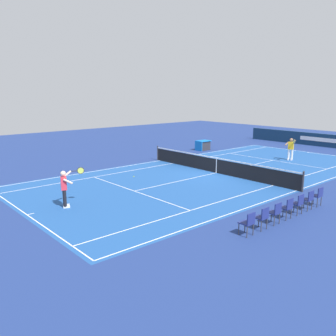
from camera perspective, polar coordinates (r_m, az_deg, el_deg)
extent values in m
plane|color=navy|center=(22.67, 7.75, -0.78)|extent=(60.00, 60.00, 0.00)
cube|color=#1E4C93|center=(22.67, 7.75, -0.78)|extent=(24.20, 11.40, 0.00)
cube|color=white|center=(16.03, -21.69, -6.98)|extent=(0.05, 11.00, 0.01)
cube|color=white|center=(32.47, 21.70, 2.36)|extent=(0.05, 11.00, 0.01)
cube|color=white|center=(26.51, -1.24, 1.21)|extent=(23.80, 0.05, 0.01)
cube|color=white|center=(19.63, 19.96, -3.41)|extent=(23.80, 0.05, 0.01)
cube|color=white|center=(25.49, 0.78, 0.77)|extent=(23.80, 0.05, 0.01)
cube|color=white|center=(20.30, 16.53, -2.68)|extent=(23.80, 0.05, 0.01)
cube|color=white|center=(18.45, -5.45, -3.69)|extent=(0.05, 8.22, 0.01)
cube|color=white|center=(27.74, 16.48, 1.20)|extent=(0.05, 8.22, 0.01)
cube|color=white|center=(22.67, 7.75, -0.77)|extent=(12.80, 0.05, 0.01)
cube|color=white|center=(16.07, -21.19, -6.88)|extent=(0.30, 0.05, 0.01)
cube|color=white|center=(32.34, 21.58, 2.33)|extent=(0.30, 0.05, 0.01)
cylinder|color=#2D2D33|center=(26.65, -1.66, 2.43)|extent=(0.10, 0.10, 1.08)
cylinder|color=#2D2D33|center=(19.37, 20.84, -2.05)|extent=(0.10, 0.10, 1.08)
cube|color=black|center=(22.58, 7.78, 0.31)|extent=(0.02, 11.60, 0.88)
cube|color=white|center=(22.48, 7.82, 1.58)|extent=(0.04, 11.60, 0.06)
cube|color=white|center=(22.58, 7.78, 0.31)|extent=(0.04, 0.06, 0.88)
cube|color=#112D4C|center=(35.97, 24.71, 3.94)|extent=(0.24, 17.00, 1.20)
cube|color=white|center=(36.33, 22.98, 4.25)|extent=(0.01, 3.64, 0.36)
cylinder|color=black|center=(16.25, -16.24, -4.68)|extent=(0.15, 0.15, 0.74)
cube|color=white|center=(16.37, -15.94, -6.02)|extent=(0.30, 0.21, 0.09)
cylinder|color=black|center=(16.49, -16.28, -4.45)|extent=(0.15, 0.15, 0.74)
cube|color=white|center=(16.60, -15.99, -5.77)|extent=(0.30, 0.21, 0.09)
cube|color=#E03342|center=(16.20, -16.39, -2.36)|extent=(0.37, 0.44, 0.56)
sphere|color=beige|center=(16.10, -16.48, -0.86)|extent=(0.23, 0.23, 0.23)
cylinder|color=beige|center=(15.91, -15.74, -2.10)|extent=(0.37, 0.34, 0.26)
cylinder|color=beige|center=(16.40, -15.90, -0.96)|extent=(0.42, 0.12, 0.30)
cylinder|color=#232326|center=(16.46, -14.84, -0.47)|extent=(0.27, 0.14, 0.04)
torus|color=#232326|center=(16.48, -13.84, -0.40)|extent=(0.30, 0.14, 0.31)
cylinder|color=#C6D84C|center=(16.48, -13.84, -0.40)|extent=(0.25, 0.11, 0.27)
cylinder|color=white|center=(28.23, 18.80, 2.15)|extent=(0.15, 0.15, 0.74)
cube|color=white|center=(28.24, 18.72, 1.32)|extent=(0.30, 0.19, 0.09)
cylinder|color=white|center=(28.18, 19.28, 2.10)|extent=(0.15, 0.15, 0.74)
cube|color=white|center=(28.19, 19.20, 1.27)|extent=(0.30, 0.19, 0.09)
cube|color=yellow|center=(28.11, 19.13, 3.43)|extent=(0.35, 0.44, 0.56)
sphere|color=#9E704C|center=(28.05, 19.19, 4.31)|extent=(0.23, 0.23, 0.23)
cylinder|color=#9E704C|center=(27.97, 18.51, 3.70)|extent=(0.41, 0.09, 0.26)
cylinder|color=#9E704C|center=(27.84, 19.67, 4.00)|extent=(0.39, 0.32, 0.30)
cylinder|color=#232326|center=(27.51, 19.68, 4.14)|extent=(0.28, 0.12, 0.04)
torus|color=#232326|center=(27.23, 19.56, 4.07)|extent=(0.31, 0.12, 0.31)
cylinder|color=#C6D84C|center=(27.23, 19.56, 4.07)|extent=(0.26, 0.09, 0.27)
sphere|color=#CCE01E|center=(21.47, -5.50, -1.36)|extent=(0.07, 0.07, 0.07)
cylinder|color=#38383D|center=(17.25, 21.75, -4.90)|extent=(0.04, 0.04, 0.44)
cylinder|color=#38383D|center=(17.56, 22.29, -4.65)|extent=(0.04, 0.04, 0.44)
cylinder|color=#38383D|center=(17.10, 22.82, -5.14)|extent=(0.04, 0.04, 0.44)
cylinder|color=#38383D|center=(17.41, 23.35, -4.88)|extent=(0.04, 0.04, 0.44)
cube|color=navy|center=(17.26, 22.62, -4.13)|extent=(0.44, 0.44, 0.04)
cube|color=navy|center=(17.12, 23.28, -3.55)|extent=(0.44, 0.04, 0.40)
cylinder|color=#38383D|center=(16.52, 20.39, -5.53)|extent=(0.04, 0.04, 0.44)
cylinder|color=#38383D|center=(16.82, 20.98, -5.26)|extent=(0.04, 0.04, 0.44)
cylinder|color=#38383D|center=(16.36, 21.50, -5.78)|extent=(0.04, 0.04, 0.44)
cylinder|color=#38383D|center=(16.67, 22.07, -5.50)|extent=(0.04, 0.04, 0.44)
cube|color=navy|center=(16.52, 21.30, -4.72)|extent=(0.44, 0.44, 0.04)
cube|color=navy|center=(16.38, 21.98, -4.12)|extent=(0.44, 0.04, 0.40)
cylinder|color=#38383D|center=(15.80, 18.90, -6.21)|extent=(0.04, 0.04, 0.44)
cylinder|color=#38383D|center=(16.10, 19.54, -5.92)|extent=(0.04, 0.04, 0.44)
cylinder|color=#38383D|center=(15.64, 20.04, -6.48)|extent=(0.04, 0.04, 0.44)
cylinder|color=#38383D|center=(15.94, 20.67, -6.18)|extent=(0.04, 0.04, 0.44)
cube|color=navy|center=(15.80, 19.85, -5.37)|extent=(0.44, 0.44, 0.04)
cube|color=navy|center=(15.65, 20.55, -4.75)|extent=(0.44, 0.04, 0.40)
cylinder|color=#38383D|center=(15.09, 17.26, -6.95)|extent=(0.04, 0.04, 0.44)
cylinder|color=#38383D|center=(15.39, 17.97, -6.63)|extent=(0.04, 0.04, 0.44)
cylinder|color=#38383D|center=(14.92, 18.45, -7.25)|extent=(0.04, 0.04, 0.44)
cylinder|color=#38383D|center=(15.22, 19.14, -6.92)|extent=(0.04, 0.04, 0.44)
cube|color=navy|center=(15.08, 18.27, -6.07)|extent=(0.44, 0.44, 0.04)
cube|color=navy|center=(14.92, 18.98, -5.43)|extent=(0.44, 0.04, 0.40)
cylinder|color=#38383D|center=(14.41, 15.46, -7.76)|extent=(0.04, 0.04, 0.44)
cylinder|color=#38383D|center=(14.69, 16.24, -7.41)|extent=(0.04, 0.04, 0.44)
cylinder|color=#38383D|center=(14.23, 16.68, -8.09)|extent=(0.04, 0.04, 0.44)
cylinder|color=#38383D|center=(14.52, 17.45, -7.72)|extent=(0.04, 0.04, 0.44)
cube|color=navy|center=(14.38, 16.52, -6.84)|extent=(0.44, 0.44, 0.04)
cube|color=navy|center=(14.22, 17.25, -6.18)|extent=(0.44, 0.04, 0.40)
cylinder|color=#38383D|center=(13.74, 13.48, -8.63)|extent=(0.04, 0.04, 0.44)
cylinder|color=#38383D|center=(14.02, 14.34, -8.26)|extent=(0.04, 0.04, 0.44)
cylinder|color=#38383D|center=(13.55, 14.73, -9.00)|extent=(0.04, 0.04, 0.44)
cylinder|color=#38383D|center=(13.83, 15.58, -8.60)|extent=(0.04, 0.04, 0.44)
cube|color=navy|center=(13.70, 14.59, -7.68)|extent=(0.44, 0.44, 0.04)
cube|color=navy|center=(13.53, 15.34, -7.00)|extent=(0.44, 0.04, 0.40)
cylinder|color=#38383D|center=(13.09, 11.28, -9.59)|extent=(0.04, 0.04, 0.44)
cylinder|color=#38383D|center=(13.36, 12.24, -9.18)|extent=(0.04, 0.04, 0.44)
cylinder|color=#38383D|center=(12.89, 12.57, -9.99)|extent=(0.04, 0.04, 0.44)
cylinder|color=#38383D|center=(13.17, 13.51, -9.56)|extent=(0.04, 0.04, 0.44)
cube|color=navy|center=(13.04, 12.45, -8.60)|extent=(0.44, 0.44, 0.04)
cube|color=navy|center=(12.86, 13.21, -7.89)|extent=(0.44, 0.04, 0.40)
cube|color=#2D2D33|center=(31.42, 5.68, 3.59)|extent=(1.10, 0.70, 0.80)
cube|color=blue|center=(31.36, 5.69, 4.35)|extent=(1.24, 0.84, 0.06)
cube|color=blue|center=(30.98, 4.92, 3.53)|extent=(0.06, 0.84, 0.84)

